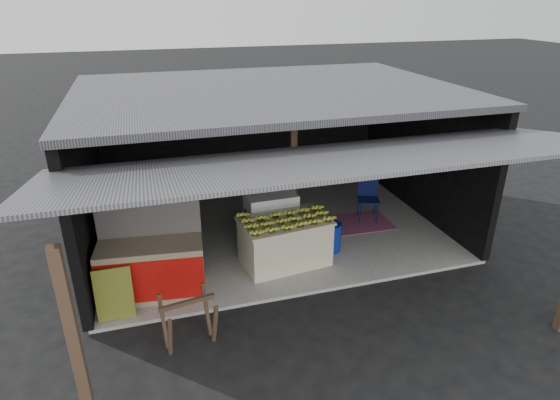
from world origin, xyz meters
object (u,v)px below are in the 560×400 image
object	(u,v)px
sawhorse	(189,318)
water_barrel	(331,238)
plastic_chair	(368,194)
neighbor_stall	(152,266)
banana_table	(285,241)
white_crate	(271,219)

from	to	relation	value
sawhorse	water_barrel	world-z (taller)	sawhorse
sawhorse	plastic_chair	world-z (taller)	plastic_chair
plastic_chair	neighbor_stall	bearing A→B (deg)	-142.44
banana_table	plastic_chair	world-z (taller)	plastic_chair
white_crate	sawhorse	bearing A→B (deg)	-129.27
sawhorse	plastic_chair	bearing A→B (deg)	25.69
plastic_chair	white_crate	bearing A→B (deg)	-149.39
banana_table	neighbor_stall	world-z (taller)	neighbor_stall
water_barrel	sawhorse	bearing A→B (deg)	-147.50
banana_table	neighbor_stall	xyz separation A→B (m)	(-2.37, -0.31, 0.07)
white_crate	sawhorse	size ratio (longest dim) A/B	1.36
sawhorse	plastic_chair	distance (m)	5.21
white_crate	water_barrel	distance (m)	1.23
water_barrel	plastic_chair	bearing A→B (deg)	40.62
white_crate	water_barrel	xyz separation A→B (m)	(1.03, -0.63, -0.26)
banana_table	water_barrel	xyz separation A→B (m)	(0.99, 0.17, -0.17)
neighbor_stall	plastic_chair	distance (m)	4.95
white_crate	sawhorse	distance (m)	3.14
plastic_chair	banana_table	bearing A→B (deg)	-132.10
water_barrel	white_crate	bearing A→B (deg)	148.46
white_crate	neighbor_stall	distance (m)	2.58
banana_table	plastic_chair	xyz separation A→B (m)	(2.32, 1.30, 0.12)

